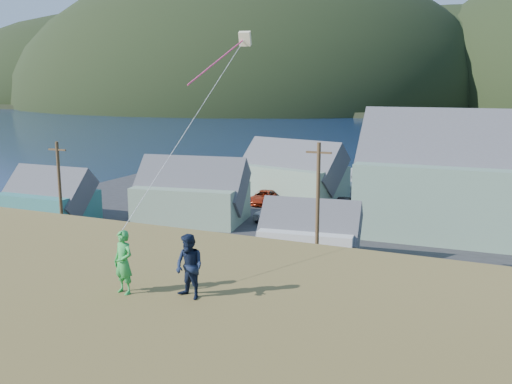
% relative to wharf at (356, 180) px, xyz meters
% --- Properties ---
extents(ground, '(900.00, 900.00, 0.00)m').
position_rel_wharf_xyz_m(ground, '(6.00, -40.00, -0.45)').
color(ground, '#0A1638').
rests_on(ground, ground).
extents(grass_strip, '(110.00, 8.00, 0.10)m').
position_rel_wharf_xyz_m(grass_strip, '(6.00, -42.00, -0.40)').
color(grass_strip, '#4C3D19').
rests_on(grass_strip, ground).
extents(waterfront_lot, '(72.00, 36.00, 0.12)m').
position_rel_wharf_xyz_m(waterfront_lot, '(6.00, -23.00, -0.39)').
color(waterfront_lot, '#28282B').
rests_on(waterfront_lot, ground).
extents(wharf, '(26.00, 14.00, 0.90)m').
position_rel_wharf_xyz_m(wharf, '(0.00, 0.00, 0.00)').
color(wharf, gray).
rests_on(wharf, ground).
extents(far_shore, '(900.00, 320.00, 2.00)m').
position_rel_wharf_xyz_m(far_shore, '(6.00, 290.00, 0.55)').
color(far_shore, black).
rests_on(far_shore, ground).
extents(shed_teal, '(8.15, 5.80, 6.33)m').
position_rel_wharf_xyz_m(shed_teal, '(-20.71, -32.07, 1.92)').
color(shed_teal, '#337774').
rests_on(shed_teal, waterfront_lot).
extents(shed_palegreen_near, '(10.86, 7.74, 7.31)m').
position_rel_wharf_xyz_m(shed_palegreen_near, '(-8.97, -26.43, 2.30)').
color(shed_palegreen_near, gray).
rests_on(shed_palegreen_near, waterfront_lot).
extents(shed_white, '(7.54, 5.49, 5.58)m').
position_rel_wharf_xyz_m(shed_white, '(4.92, -33.79, 1.71)').
color(shed_white, silver).
rests_on(shed_white, waterfront_lot).
extents(shed_palegreen_far, '(12.95, 9.27, 7.88)m').
position_rel_wharf_xyz_m(shed_palegreen_far, '(-4.40, -12.16, 2.55)').
color(shed_palegreen_far, gray).
rests_on(shed_palegreen_far, waterfront_lot).
extents(utility_poles, '(35.72, 0.24, 9.61)m').
position_rel_wharf_xyz_m(utility_poles, '(6.12, -38.50, 4.20)').
color(utility_poles, '#47331E').
rests_on(utility_poles, waterfront_lot).
extents(parked_cars, '(23.10, 12.24, 1.57)m').
position_rel_wharf_xyz_m(parked_cars, '(-4.12, -19.69, 0.38)').
color(parked_cars, '#AC151F').
rests_on(parked_cars, waterfront_lot).
extents(kite_flyer_green, '(0.71, 0.55, 1.74)m').
position_rel_wharf_xyz_m(kite_flyer_green, '(7.98, -59.14, 7.62)').
color(kite_flyer_green, green).
rests_on(kite_flyer_green, hillside).
extents(kite_flyer_navy, '(0.99, 0.86, 1.73)m').
position_rel_wharf_xyz_m(kite_flyer_navy, '(9.78, -58.74, 7.61)').
color(kite_flyer_navy, '#131C35').
rests_on(kite_flyer_navy, hillside).
extents(kite_rig, '(0.95, 4.87, 10.78)m').
position_rel_wharf_xyz_m(kite_rig, '(7.26, -50.29, 13.81)').
color(kite_rig, '#FEF1C1').
rests_on(kite_rig, ground).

